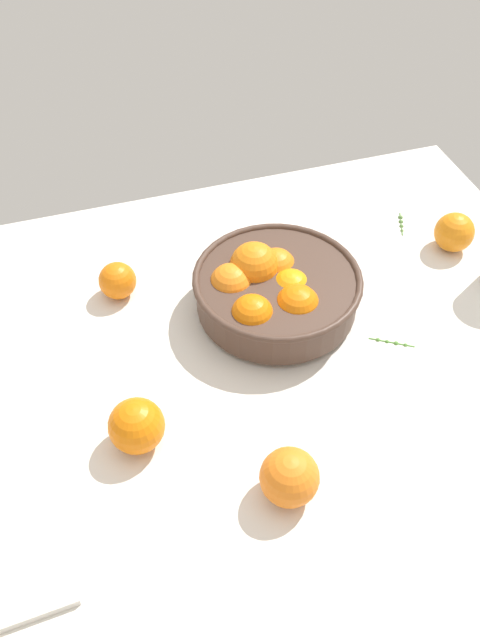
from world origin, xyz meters
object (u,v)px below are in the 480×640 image
object	(u,v)px
fruit_bowl	(274,290)
loose_orange_2	(454,232)
loose_orange_0	(137,426)
loose_orange_1	(117,281)
loose_orange_3	(289,477)

from	to	relation	value
fruit_bowl	loose_orange_2	world-z (taller)	fruit_bowl
loose_orange_0	loose_orange_1	size ratio (longest dim) A/B	1.24
loose_orange_2	loose_orange_0	bearing A→B (deg)	-159.06
loose_orange_0	loose_orange_3	size ratio (longest dim) A/B	1.00
loose_orange_0	loose_orange_2	world-z (taller)	loose_orange_0
loose_orange_1	loose_orange_3	xyz separation A→B (cm)	(14.95, -45.28, 0.77)
loose_orange_1	loose_orange_3	distance (cm)	47.69
fruit_bowl	loose_orange_3	xyz separation A→B (cm)	(-9.58, -33.45, -0.73)
loose_orange_2	loose_orange_3	world-z (taller)	loose_orange_3
fruit_bowl	loose_orange_1	size ratio (longest dim) A/B	4.33
loose_orange_1	loose_orange_2	bearing A→B (deg)	-5.77
loose_orange_0	fruit_bowl	bearing A→B (deg)	35.32
loose_orange_0	loose_orange_1	distance (cm)	31.32
fruit_bowl	loose_orange_3	world-z (taller)	fruit_bowl
loose_orange_3	loose_orange_0	bearing A→B (deg)	141.53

